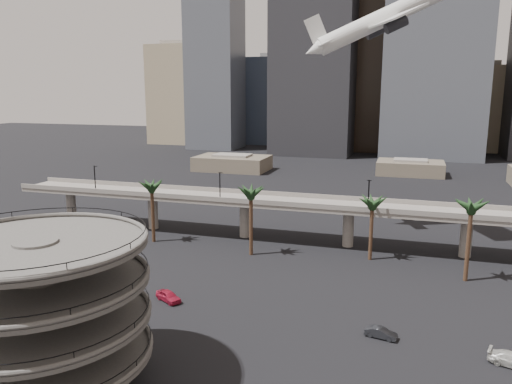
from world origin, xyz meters
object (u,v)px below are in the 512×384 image
(car_b, at_px, (381,333))
(car_a, at_px, (168,296))
(airborne_jet, at_px, (384,19))
(parking_ramp, at_px, (41,301))
(overpass, at_px, (295,207))

(car_b, bearing_deg, car_a, 97.19)
(airborne_jet, relative_size, car_a, 7.13)
(parking_ramp, bearing_deg, overpass, 77.57)
(parking_ramp, xyz_separation_m, car_b, (32.95, 21.77, -9.16))
(overpass, distance_m, car_b, 42.76)
(overpass, relative_size, car_a, 27.71)
(parking_ramp, distance_m, car_b, 40.54)
(car_b, bearing_deg, airborne_jet, 16.45)
(parking_ramp, distance_m, overpass, 60.46)
(parking_ramp, height_order, airborne_jet, airborne_jet)
(overpass, relative_size, airborne_jet, 3.88)
(overpass, height_order, car_a, overpass)
(overpass, xyz_separation_m, car_a, (-11.13, -35.16, -6.54))
(parking_ramp, xyz_separation_m, overpass, (13.00, 59.00, -2.50))
(overpass, height_order, airborne_jet, airborne_jet)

